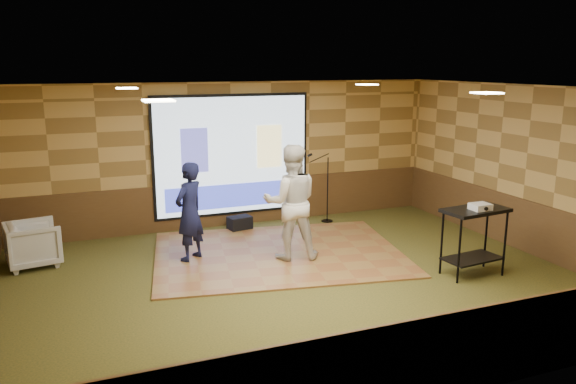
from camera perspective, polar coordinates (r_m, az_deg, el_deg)
name	(u,v)px	position (r m, az deg, el deg)	size (l,w,h in m)	color
ground	(295,282)	(8.96, 0.67, -9.10)	(9.00, 9.00, 0.00)	#2F3819
room_shell	(295,150)	(8.40, 0.71, 4.26)	(9.04, 7.04, 3.02)	tan
wainscot_back	(233,203)	(11.96, -5.60, -1.09)	(9.00, 0.04, 0.95)	#54361C
wainscot_front	(426,360)	(5.99, 13.83, -16.28)	(9.00, 0.04, 0.95)	#54361C
wainscot_right	(520,224)	(11.20, 22.48, -3.01)	(0.04, 7.00, 0.95)	#54361C
projector_screen	(233,157)	(11.71, -5.65, 3.61)	(3.32, 0.06, 2.52)	black
downlight_nw	(127,88)	(9.55, -16.07, 10.10)	(0.32, 0.32, 0.02)	#FCEABD
downlight_ne	(367,85)	(10.89, 8.03, 10.76)	(0.32, 0.32, 0.02)	#FCEABD
downlight_sw	(158,101)	(6.27, -13.02, 9.04)	(0.32, 0.32, 0.02)	#FCEABD
downlight_se	(487,93)	(8.18, 19.55, 9.47)	(0.32, 0.32, 0.02)	#FCEABD
dance_floor	(278,253)	(10.19, -0.98, -6.24)	(4.36, 3.32, 0.03)	olive
player_left	(189,212)	(9.74, -9.98, -1.97)	(0.62, 0.41, 1.71)	#12153A
player_right	(291,202)	(9.64, 0.31, -1.04)	(0.97, 0.76, 2.00)	silver
av_table	(474,227)	(9.47, 18.41, -3.39)	(1.06, 0.56, 1.11)	black
projector	(480,207)	(9.33, 18.95, -1.42)	(0.30, 0.25, 0.10)	silver
mic_stand	(325,200)	(12.12, 3.78, -0.78)	(0.60, 0.24, 1.53)	black
banquet_chair	(33,244)	(10.45, -24.46, -4.83)	(0.81, 0.84, 0.76)	gray
duffel_bag	(240,223)	(11.62, -4.93, -3.19)	(0.46, 0.31, 0.29)	black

